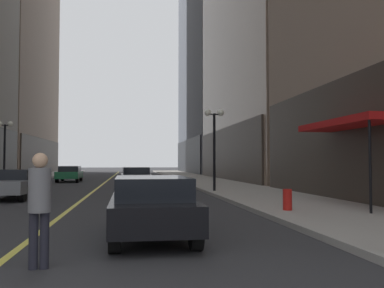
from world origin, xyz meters
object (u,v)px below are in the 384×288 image
street_lamp_right_mid (214,131)px  fire_hydrant_right (287,202)px  car_grey (16,183)px  car_black (151,205)px  pedestrian_in_grey_suit (40,201)px  street_lamp_left_far (5,138)px  car_silver (136,176)px  traffic_light_near_right (333,33)px  car_green (70,173)px

street_lamp_right_mid → fire_hydrant_right: 9.62m
car_grey → fire_hydrant_right: bearing=-36.5°
car_black → pedestrian_in_grey_suit: bearing=-127.2°
pedestrian_in_grey_suit → car_black: bearing=52.8°
street_lamp_left_far → car_silver: bearing=-15.7°
street_lamp_right_mid → fire_hydrant_right: size_ratio=5.54×
car_grey → traffic_light_near_right: traffic_light_near_right is taller
pedestrian_in_grey_suit → car_green: bearing=97.1°
pedestrian_in_grey_suit → street_lamp_left_far: 24.56m
car_green → street_lamp_right_mid: street_lamp_right_mid is taller
car_black → street_lamp_left_far: (-8.94, 20.99, 2.54)m
car_green → fire_hydrant_right: (9.91, -24.11, -0.32)m
car_grey → car_silver: same height
street_lamp_left_far → car_black: bearing=-66.9°
traffic_light_near_right → fire_hydrant_right: size_ratio=7.06×
car_grey → pedestrian_in_grey_suit: (3.72, -13.19, 0.32)m
street_lamp_right_mid → pedestrian_in_grey_suit: bearing=-110.8°
car_silver → traffic_light_near_right: (2.97, -21.33, 3.02)m
car_green → fire_hydrant_right: size_ratio=5.40×
car_green → fire_hydrant_right: bearing=-67.7°
car_grey → street_lamp_left_far: street_lamp_left_far is taller
car_green → car_black: bearing=-78.6°
fire_hydrant_right → car_silver: bearing=106.7°
car_grey → car_silver: (5.39, 7.76, -0.00)m
car_grey → street_lamp_right_mid: bearing=11.0°
pedestrian_in_grey_suit → street_lamp_right_mid: size_ratio=0.40×
street_lamp_right_mid → car_black: bearing=-107.1°
car_silver → street_lamp_right_mid: 7.61m
car_silver → traffic_light_near_right: bearing=-82.1°
street_lamp_left_far → fire_hydrant_right: street_lamp_left_far is taller
car_green → pedestrian_in_grey_suit: pedestrian_in_grey_suit is taller
car_green → pedestrian_in_grey_suit: bearing=-82.9°
car_grey → fire_hydrant_right: 12.34m
car_silver → car_green: 10.50m
car_grey → car_green: same height
car_green → street_lamp_left_far: 7.80m
car_black → street_lamp_left_far: 22.96m
car_black → pedestrian_in_grey_suit: 3.05m
car_black → street_lamp_right_mid: (3.86, 12.60, 2.54)m
traffic_light_near_right → street_lamp_right_mid: (1.05, 15.39, -0.49)m
car_green → fire_hydrant_right: 26.07m
traffic_light_near_right → street_lamp_left_far: size_ratio=1.28×
car_silver → street_lamp_left_far: size_ratio=0.95×
car_silver → street_lamp_right_mid: size_ratio=0.95×
car_black → car_grey: same height
car_black → car_silver: same height
pedestrian_in_grey_suit → street_lamp_left_far: (-7.11, 23.41, 2.22)m
car_silver → fire_hydrant_right: (4.52, -15.10, -0.32)m
car_silver → car_grey: bearing=-124.8°
street_lamp_left_far → fire_hydrant_right: bearing=-52.9°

